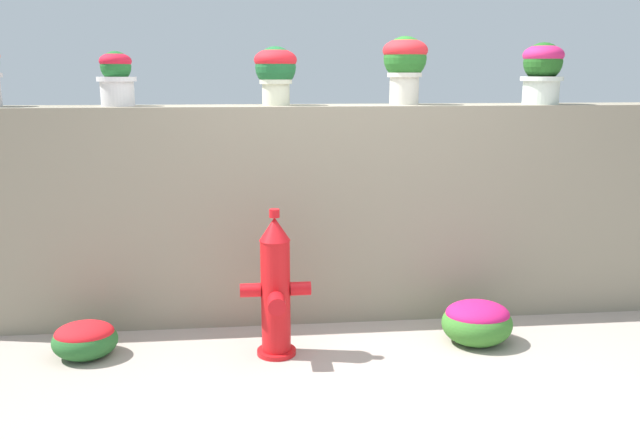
% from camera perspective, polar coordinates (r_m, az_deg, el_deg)
% --- Properties ---
extents(ground_plane, '(24.00, 24.00, 0.00)m').
position_cam_1_polar(ground_plane, '(3.82, 3.74, -14.24)').
color(ground_plane, '#A39489').
extents(stone_wall, '(5.42, 0.40, 1.52)m').
position_cam_1_polar(stone_wall, '(4.67, 1.45, 0.65)').
color(stone_wall, gray).
rests_on(stone_wall, ground).
extents(potted_plant_1, '(0.26, 0.26, 0.36)m').
position_cam_1_polar(potted_plant_1, '(4.63, -17.33, 11.89)').
color(potted_plant_1, silver).
rests_on(potted_plant_1, stone_wall).
extents(potted_plant_2, '(0.29, 0.29, 0.39)m').
position_cam_1_polar(potted_plant_2, '(4.56, -3.89, 12.99)').
color(potted_plant_2, beige).
rests_on(potted_plant_2, stone_wall).
extents(potted_plant_3, '(0.31, 0.31, 0.47)m').
position_cam_1_polar(potted_plant_3, '(4.70, 7.42, 13.53)').
color(potted_plant_3, beige).
rests_on(potted_plant_3, stone_wall).
extents(potted_plant_4, '(0.29, 0.29, 0.43)m').
position_cam_1_polar(potted_plant_4, '(4.94, 18.82, 12.38)').
color(potted_plant_4, silver).
rests_on(potted_plant_4, stone_wall).
extents(fire_hydrant, '(0.44, 0.35, 0.93)m').
position_cam_1_polar(fire_hydrant, '(4.06, -3.89, -6.12)').
color(fire_hydrant, red).
rests_on(fire_hydrant, ground).
extents(flower_bush_left, '(0.40, 0.36, 0.23)m').
position_cam_1_polar(flower_bush_left, '(4.38, -19.82, -9.68)').
color(flower_bush_left, '#27612B').
rests_on(flower_bush_left, ground).
extents(flower_bush_right, '(0.46, 0.42, 0.29)m').
position_cam_1_polar(flower_bush_right, '(4.44, 13.53, -8.51)').
color(flower_bush_right, '#3A7A2B').
rests_on(flower_bush_right, ground).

